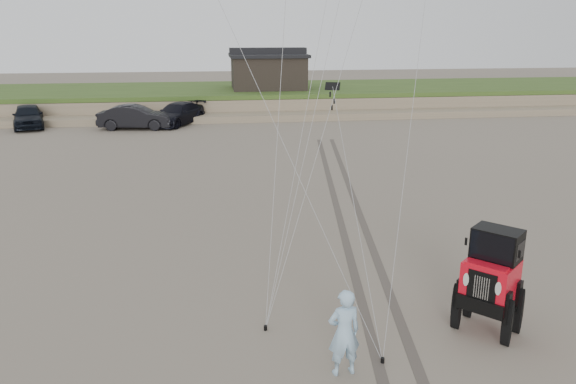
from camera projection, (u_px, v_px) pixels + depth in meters
name	position (u px, v px, depth m)	size (l,w,h in m)	color
ground	(350.00, 337.00, 12.70)	(160.00, 160.00, 0.00)	#6B6054
dune_ridge	(245.00, 99.00, 48.09)	(160.00, 14.25, 1.73)	#7A6B54
cabin	(268.00, 70.00, 47.19)	(6.40, 5.40, 3.35)	black
truck_a	(28.00, 116.00, 38.84)	(1.91, 4.75, 1.62)	black
truck_b	(136.00, 117.00, 38.32)	(1.73, 4.97, 1.64)	black
truck_c	(177.00, 114.00, 40.04)	(2.15, 5.28, 1.53)	black
jeep	(489.00, 292.00, 12.70)	(2.27, 5.27, 1.96)	red
man	(344.00, 332.00, 11.13)	(0.68, 0.44, 1.85)	#80A0C6
stake_main	(266.00, 328.00, 12.98)	(0.08, 0.08, 0.12)	black
stake_aux	(383.00, 360.00, 11.72)	(0.08, 0.08, 0.12)	black
tire_tracks	(351.00, 218.00, 20.56)	(5.22, 29.74, 0.01)	#4C443D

